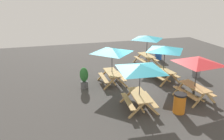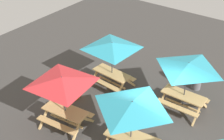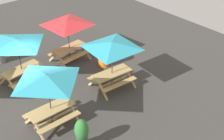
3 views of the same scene
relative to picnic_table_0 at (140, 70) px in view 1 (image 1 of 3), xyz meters
name	(u,v)px [view 1 (image 1 of 3)]	position (x,y,z in m)	size (l,w,h in m)	color
ground_plane	(139,81)	(3.28, -1.38, -1.99)	(24.00, 24.00, 0.00)	#3D3A38
picnic_table_0	(140,70)	(0.00, 0.00, 0.00)	(2.82, 2.82, 2.34)	tan
picnic_table_1	(147,40)	(6.42, -3.30, 0.00)	(2.13, 2.13, 2.34)	tan
picnic_table_2	(112,53)	(3.37, 0.41, 0.00)	(2.02, 2.02, 2.34)	tan
picnic_table_3	(165,51)	(2.93, -2.89, 0.00)	(2.23, 2.23, 2.34)	tan
picnic_table_4	(198,64)	(0.14, -3.21, 0.00)	(2.81, 2.81, 2.34)	tan
trash_bin_gray	(196,70)	(2.98, -5.42, -1.49)	(0.59, 0.59, 0.98)	gray
trash_bin_orange	(179,103)	(-0.89, -1.68, -1.49)	(0.59, 0.59, 0.98)	orange
trash_bin_blue	(159,54)	(7.34, -4.85, -1.49)	(0.59, 0.59, 0.98)	blue
potted_plant_0	(84,77)	(3.21, 2.17, -1.31)	(0.50, 0.50, 1.28)	#59595B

